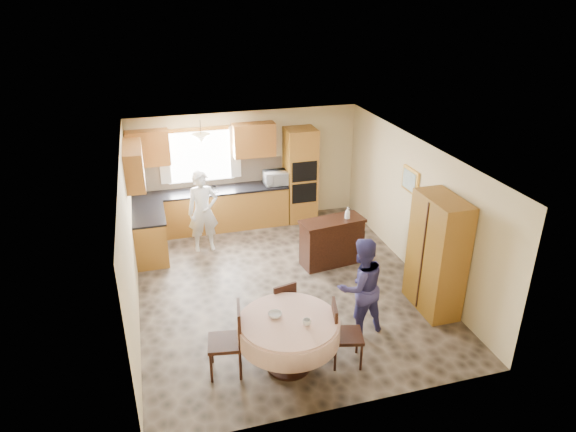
% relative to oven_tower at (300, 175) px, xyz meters
% --- Properties ---
extents(floor, '(5.00, 6.00, 0.01)m').
position_rel_oven_tower_xyz_m(floor, '(-1.15, -2.69, -1.06)').
color(floor, '#6E5D4D').
rests_on(floor, ground).
extents(ceiling, '(5.00, 6.00, 0.01)m').
position_rel_oven_tower_xyz_m(ceiling, '(-1.15, -2.69, 1.44)').
color(ceiling, white).
rests_on(ceiling, wall_back).
extents(wall_back, '(5.00, 0.02, 2.50)m').
position_rel_oven_tower_xyz_m(wall_back, '(-1.15, 0.31, 0.19)').
color(wall_back, '#D5BE88').
rests_on(wall_back, floor).
extents(wall_front, '(5.00, 0.02, 2.50)m').
position_rel_oven_tower_xyz_m(wall_front, '(-1.15, -5.69, 0.19)').
color(wall_front, '#D5BE88').
rests_on(wall_front, floor).
extents(wall_left, '(0.02, 6.00, 2.50)m').
position_rel_oven_tower_xyz_m(wall_left, '(-3.65, -2.69, 0.19)').
color(wall_left, '#D5BE88').
rests_on(wall_left, floor).
extents(wall_right, '(0.02, 6.00, 2.50)m').
position_rel_oven_tower_xyz_m(wall_right, '(1.35, -2.69, 0.19)').
color(wall_right, '#D5BE88').
rests_on(wall_right, floor).
extents(window, '(1.40, 0.03, 1.10)m').
position_rel_oven_tower_xyz_m(window, '(-2.15, 0.29, 0.54)').
color(window, white).
rests_on(window, wall_back).
extents(curtain_left, '(0.22, 0.02, 1.15)m').
position_rel_oven_tower_xyz_m(curtain_left, '(-2.90, 0.24, 0.59)').
color(curtain_left, white).
rests_on(curtain_left, wall_back).
extents(curtain_right, '(0.22, 0.02, 1.15)m').
position_rel_oven_tower_xyz_m(curtain_right, '(-1.40, 0.24, 0.59)').
color(curtain_right, white).
rests_on(curtain_right, wall_back).
extents(base_cab_back, '(3.30, 0.60, 0.88)m').
position_rel_oven_tower_xyz_m(base_cab_back, '(-2.00, 0.01, -0.62)').
color(base_cab_back, '#B47230').
rests_on(base_cab_back, floor).
extents(counter_back, '(3.30, 0.64, 0.04)m').
position_rel_oven_tower_xyz_m(counter_back, '(-2.00, 0.01, -0.16)').
color(counter_back, black).
rests_on(counter_back, base_cab_back).
extents(base_cab_left, '(0.60, 1.20, 0.88)m').
position_rel_oven_tower_xyz_m(base_cab_left, '(-3.35, -0.89, -0.62)').
color(base_cab_left, '#B47230').
rests_on(base_cab_left, floor).
extents(counter_left, '(0.64, 1.20, 0.04)m').
position_rel_oven_tower_xyz_m(counter_left, '(-3.35, -0.89, -0.16)').
color(counter_left, black).
rests_on(counter_left, base_cab_left).
extents(backsplash, '(3.30, 0.02, 0.55)m').
position_rel_oven_tower_xyz_m(backsplash, '(-2.00, 0.30, 0.12)').
color(backsplash, '#C9AD8D').
rests_on(backsplash, wall_back).
extents(wall_cab_left, '(0.85, 0.33, 0.72)m').
position_rel_oven_tower_xyz_m(wall_cab_left, '(-3.20, 0.15, 0.85)').
color(wall_cab_left, '#B36E2C').
rests_on(wall_cab_left, wall_back).
extents(wall_cab_right, '(0.90, 0.33, 0.72)m').
position_rel_oven_tower_xyz_m(wall_cab_right, '(-1.00, 0.15, 0.85)').
color(wall_cab_right, '#B36E2C').
rests_on(wall_cab_right, wall_back).
extents(wall_cab_side, '(0.33, 1.20, 0.72)m').
position_rel_oven_tower_xyz_m(wall_cab_side, '(-3.48, -0.89, 0.85)').
color(wall_cab_side, '#B36E2C').
rests_on(wall_cab_side, wall_left).
extents(oven_tower, '(0.66, 0.62, 2.12)m').
position_rel_oven_tower_xyz_m(oven_tower, '(0.00, 0.00, 0.00)').
color(oven_tower, '#B47230').
rests_on(oven_tower, floor).
extents(oven_upper, '(0.56, 0.01, 0.45)m').
position_rel_oven_tower_xyz_m(oven_upper, '(0.00, -0.31, 0.19)').
color(oven_upper, black).
rests_on(oven_upper, oven_tower).
extents(oven_lower, '(0.56, 0.01, 0.45)m').
position_rel_oven_tower_xyz_m(oven_lower, '(0.00, -0.31, -0.31)').
color(oven_lower, black).
rests_on(oven_lower, oven_tower).
extents(pendant, '(0.36, 0.36, 0.18)m').
position_rel_oven_tower_xyz_m(pendant, '(-2.15, -0.19, 1.06)').
color(pendant, beige).
rests_on(pendant, ceiling).
extents(sideboard, '(1.27, 0.66, 0.87)m').
position_rel_oven_tower_xyz_m(sideboard, '(-0.03, -2.14, -0.63)').
color(sideboard, '#34190E').
rests_on(sideboard, floor).
extents(space_heater, '(0.51, 0.43, 0.59)m').
position_rel_oven_tower_xyz_m(space_heater, '(0.40, -2.07, -0.76)').
color(space_heater, black).
rests_on(space_heater, floor).
extents(cupboard, '(0.52, 1.04, 1.98)m').
position_rel_oven_tower_xyz_m(cupboard, '(1.07, -3.98, -0.07)').
color(cupboard, '#B47230').
rests_on(cupboard, floor).
extents(dining_table, '(1.41, 1.41, 0.80)m').
position_rel_oven_tower_xyz_m(dining_table, '(-1.63, -4.76, -0.43)').
color(dining_table, '#34190E').
rests_on(dining_table, floor).
extents(chair_left, '(0.53, 0.53, 1.06)m').
position_rel_oven_tower_xyz_m(chair_left, '(-2.41, -4.62, -0.48)').
color(chair_left, '#34190E').
rests_on(chair_left, floor).
extents(chair_back, '(0.47, 0.47, 0.90)m').
position_rel_oven_tower_xyz_m(chair_back, '(-1.51, -3.96, -0.56)').
color(chair_back, '#34190E').
rests_on(chair_back, floor).
extents(chair_right, '(0.51, 0.51, 0.98)m').
position_rel_oven_tower_xyz_m(chair_right, '(-0.89, -4.86, -0.52)').
color(chair_right, '#34190E').
rests_on(chair_right, floor).
extents(framed_picture, '(0.06, 0.54, 0.44)m').
position_rel_oven_tower_xyz_m(framed_picture, '(1.32, -2.49, 0.64)').
color(framed_picture, gold).
rests_on(framed_picture, wall_right).
extents(microwave, '(0.55, 0.38, 0.30)m').
position_rel_oven_tower_xyz_m(microwave, '(-0.56, -0.04, 0.01)').
color(microwave, silver).
rests_on(microwave, counter_back).
extents(person_sink, '(0.62, 0.42, 1.67)m').
position_rel_oven_tower_xyz_m(person_sink, '(-2.29, -0.90, -0.22)').
color(person_sink, silver).
rests_on(person_sink, floor).
extents(person_dining, '(0.85, 0.70, 1.59)m').
position_rel_oven_tower_xyz_m(person_dining, '(-0.35, -4.24, -0.27)').
color(person_dining, navy).
rests_on(person_dining, floor).
extents(bowl_sideboard, '(0.23, 0.23, 0.05)m').
position_rel_oven_tower_xyz_m(bowl_sideboard, '(-0.21, -2.14, -0.17)').
color(bowl_sideboard, '#B2B2B2').
rests_on(bowl_sideboard, sideboard).
extents(bottle_sideboard, '(0.13, 0.13, 0.27)m').
position_rel_oven_tower_xyz_m(bottle_sideboard, '(0.27, -2.14, -0.06)').
color(bottle_sideboard, silver).
rests_on(bottle_sideboard, sideboard).
extents(cup_table, '(0.14, 0.14, 0.09)m').
position_rel_oven_tower_xyz_m(cup_table, '(-1.43, -4.94, -0.21)').
color(cup_table, '#B2B2B2').
rests_on(cup_table, dining_table).
extents(bowl_table, '(0.19, 0.19, 0.06)m').
position_rel_oven_tower_xyz_m(bowl_table, '(-1.79, -4.64, -0.23)').
color(bowl_table, '#B2B2B2').
rests_on(bowl_table, dining_table).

